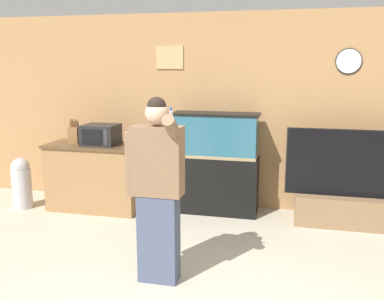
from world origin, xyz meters
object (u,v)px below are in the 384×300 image
microwave (101,135)px  trash_bin (22,182)px  aquarium_on_stand (215,163)px  tv_on_stand (352,199)px  counter_island (95,177)px  person_standing (157,188)px  knife_block (74,134)px

microwave → trash_bin: 1.30m
aquarium_on_stand → trash_bin: size_ratio=1.90×
tv_on_stand → counter_island: bearing=-177.6°
counter_island → person_standing: size_ratio=0.76×
microwave → tv_on_stand: 3.26m
knife_block → person_standing: bearing=-44.4°
person_standing → trash_bin: size_ratio=2.39×
knife_block → person_standing: 2.39m
counter_island → trash_bin: (-1.00, -0.19, -0.09)m
trash_bin → knife_block: bearing=14.6°
aquarium_on_stand → tv_on_stand: (1.70, -0.11, -0.32)m
microwave → person_standing: size_ratio=0.27×
counter_island → microwave: (0.10, 0.01, 0.58)m
person_standing → trash_bin: person_standing is taller
knife_block → trash_bin: (-0.72, -0.19, -0.66)m
trash_bin → counter_island: bearing=11.0°
person_standing → counter_island: bearing=130.4°
knife_block → trash_bin: knife_block is taller
aquarium_on_stand → person_standing: size_ratio=0.79×
aquarium_on_stand → microwave: bearing=-170.5°
aquarium_on_stand → counter_island: bearing=-170.9°
tv_on_stand → trash_bin: 4.30m
person_standing → trash_bin: 2.88m
counter_island → person_standing: person_standing is taller
person_standing → trash_bin: bearing=148.6°
knife_block → tv_on_stand: (3.57, 0.15, -0.67)m
aquarium_on_stand → tv_on_stand: aquarium_on_stand is taller
person_standing → trash_bin: (-2.42, 1.48, -0.51)m
microwave → tv_on_stand: tv_on_stand is taller
counter_island → knife_block: bearing=-178.4°
aquarium_on_stand → person_standing: (-0.16, -1.93, 0.21)m
tv_on_stand → person_standing: bearing=-135.9°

